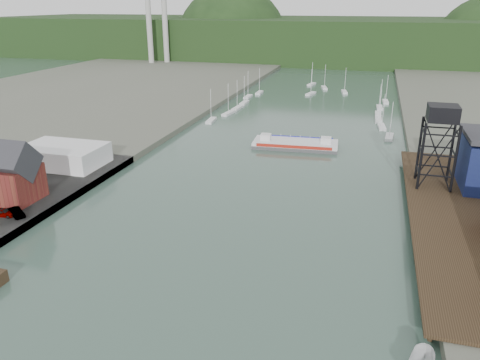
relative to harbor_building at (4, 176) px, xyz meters
The scene contains 11 objects.
ground 51.97m from the harbor_building, 35.54° to the right, with size 600.00×600.00×0.00m, color #294134.
east_pier 80.52m from the harbor_building, 10.75° to the left, with size 14.00×70.00×2.45m.
harbor_building is the anchor object (origin of this frame).
white_shed 20.22m from the harbor_building, 95.71° to the left, with size 18.00×12.00×4.50m, color silver.
lift_tower 82.49m from the harbor_building, 19.98° to the left, with size 6.50×6.50×16.00m.
marina_sailboats 116.48m from the harbor_building, 68.79° to the left, with size 57.71×92.65×0.90m.
smokestacks 213.72m from the harbor_building, 107.54° to the left, with size 11.20×8.20×60.00m.
distant_hills 274.04m from the harbor_building, 82.02° to the left, with size 500.00×120.00×80.00m.
chain_ferry 70.08m from the harbor_building, 49.51° to the left, with size 22.68×10.40×3.19m.
car_west_a 8.95m from the harbor_building, 54.54° to the right, with size 1.77×4.39×1.50m, color #999999.
car_west_b 9.90m from the harbor_building, 40.95° to the right, with size 1.54×4.41×1.45m, color #999999.
Camera 1 is at (22.06, -35.67, 36.19)m, focal length 35.00 mm.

